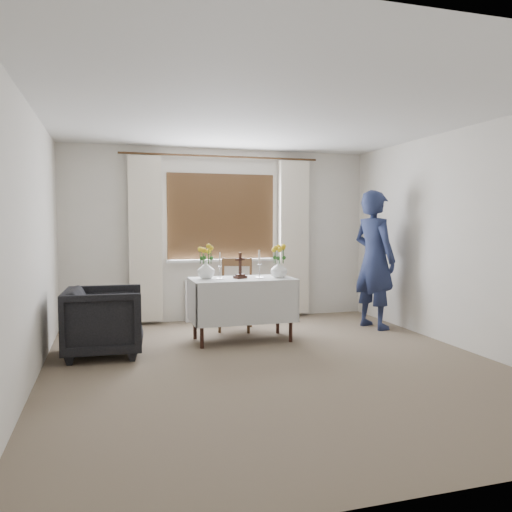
{
  "coord_description": "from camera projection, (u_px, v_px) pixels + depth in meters",
  "views": [
    {
      "loc": [
        -1.58,
        -4.68,
        1.45
      ],
      "look_at": [
        0.07,
        0.92,
        1.04
      ],
      "focal_mm": 35.0,
      "sensor_mm": 36.0,
      "label": 1
    }
  ],
  "objects": [
    {
      "name": "wooden_chair",
      "position": [
        236.0,
        294.0,
        6.64
      ],
      "size": [
        0.57,
        0.57,
        0.96
      ],
      "primitive_type": null,
      "rotation": [
        0.0,
        0.0,
        -0.35
      ],
      "color": "#4E2F1A",
      "rests_on": "ground"
    },
    {
      "name": "candlestick_left",
      "position": [
        220.0,
        266.0,
        5.93
      ],
      "size": [
        0.09,
        0.09,
        0.32
      ],
      "primitive_type": null,
      "rotation": [
        0.0,
        0.0,
        0.01
      ],
      "color": "white",
      "rests_on": "altar_table"
    },
    {
      "name": "ground",
      "position": [
        275.0,
        365.0,
        5.02
      ],
      "size": [
        5.0,
        5.0,
        0.0
      ],
      "primitive_type": "plane",
      "color": "#7C6856",
      "rests_on": "ground"
    },
    {
      "name": "flower_vase_right",
      "position": [
        279.0,
        269.0,
        6.1
      ],
      "size": [
        0.21,
        0.21,
        0.21
      ],
      "primitive_type": "imported",
      "rotation": [
        0.0,
        0.0,
        0.04
      ],
      "color": "white",
      "rests_on": "altar_table"
    },
    {
      "name": "armchair",
      "position": [
        104.0,
        321.0,
        5.38
      ],
      "size": [
        0.86,
        0.84,
        0.75
      ],
      "primitive_type": "imported",
      "rotation": [
        0.0,
        0.0,
        1.52
      ],
      "color": "black",
      "rests_on": "ground"
    },
    {
      "name": "person",
      "position": [
        374.0,
        260.0,
        6.75
      ],
      "size": [
        0.62,
        0.78,
        1.86
      ],
      "primitive_type": "imported",
      "rotation": [
        0.0,
        0.0,
        1.85
      ],
      "color": "navy",
      "rests_on": "ground"
    },
    {
      "name": "wooden_cross",
      "position": [
        240.0,
        266.0,
        6.01
      ],
      "size": [
        0.17,
        0.15,
        0.31
      ],
      "primitive_type": null,
      "rotation": [
        0.0,
        0.0,
        0.43
      ],
      "color": "black",
      "rests_on": "altar_table"
    },
    {
      "name": "altar_table",
      "position": [
        242.0,
        309.0,
        6.06
      ],
      "size": [
        1.24,
        0.64,
        0.76
      ],
      "primitive_type": "cube",
      "color": "white",
      "rests_on": "ground"
    },
    {
      "name": "flower_vase_left",
      "position": [
        206.0,
        270.0,
        5.99
      ],
      "size": [
        0.27,
        0.27,
        0.21
      ],
      "primitive_type": "imported",
      "rotation": [
        0.0,
        0.0,
        -0.43
      ],
      "color": "white",
      "rests_on": "altar_table"
    },
    {
      "name": "radiator",
      "position": [
        223.0,
        300.0,
        7.32
      ],
      "size": [
        1.1,
        0.1,
        0.6
      ],
      "primitive_type": "cube",
      "color": "white",
      "rests_on": "ground"
    },
    {
      "name": "wicker_basket",
      "position": [
        279.0,
        273.0,
        6.32
      ],
      "size": [
        0.19,
        0.19,
        0.07
      ],
      "primitive_type": "cylinder",
      "rotation": [
        0.0,
        0.0,
        0.1
      ],
      "color": "brown",
      "rests_on": "altar_table"
    },
    {
      "name": "candlestick_right",
      "position": [
        259.0,
        264.0,
        6.04
      ],
      "size": [
        0.1,
        0.1,
        0.34
      ],
      "primitive_type": null,
      "rotation": [
        0.0,
        0.0,
        0.05
      ],
      "color": "white",
      "rests_on": "altar_table"
    }
  ]
}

